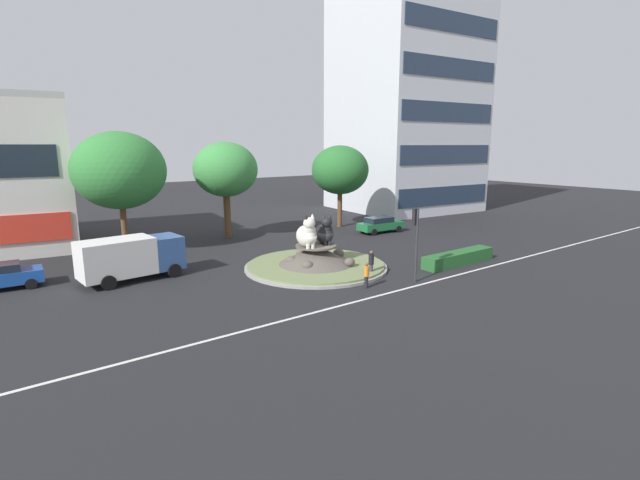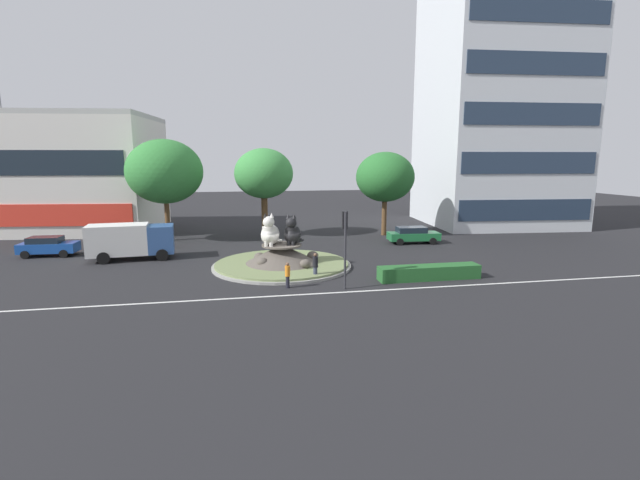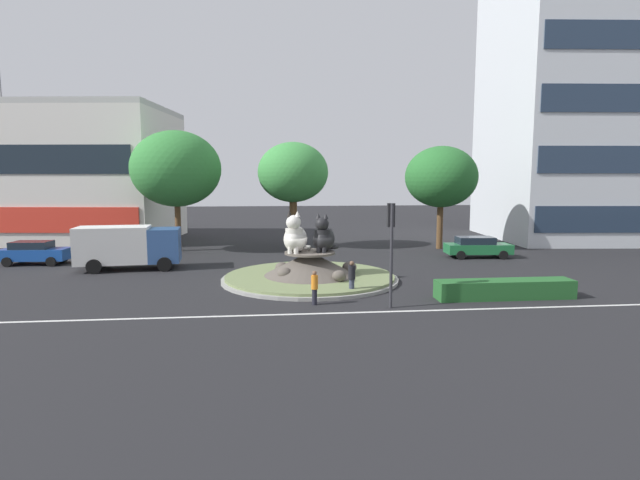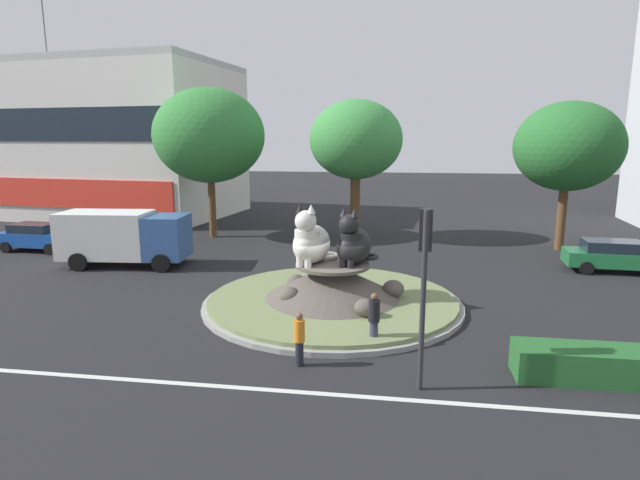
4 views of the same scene
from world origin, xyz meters
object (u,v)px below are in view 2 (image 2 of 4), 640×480
object	(u,v)px
broadleaf_tree_behind_island	(385,177)
delivery_box_truck	(131,240)
pedestrian_orange_shirt	(288,274)
hatchback_near_shophouse	(48,246)
shophouse_block	(45,174)
sedan_on_far_lane	(413,235)
second_tree_near_tower	(165,172)
pedestrian_black_shirt	(315,265)
office_tower	(498,99)
traffic_light_mast	(345,235)
third_tree_left	(264,174)
cat_statue_black	(292,233)
cat_statue_white	(270,233)

from	to	relation	value
broadleaf_tree_behind_island	delivery_box_truck	bearing A→B (deg)	-162.34
broadleaf_tree_behind_island	pedestrian_orange_shirt	distance (m)	21.85
hatchback_near_shophouse	shophouse_block	bearing A→B (deg)	111.83
sedan_on_far_lane	second_tree_near_tower	bearing A→B (deg)	169.79
pedestrian_black_shirt	office_tower	bearing A→B (deg)	71.58
second_tree_near_tower	pedestrian_orange_shirt	size ratio (longest dim) A/B	6.03
traffic_light_mast	sedan_on_far_lane	world-z (taller)	traffic_light_mast
shophouse_block	third_tree_left	xyz separation A→B (m)	(22.88, -8.37, 0.09)
office_tower	delivery_box_truck	xyz separation A→B (m)	(-38.58, -13.24, -13.08)
sedan_on_far_lane	pedestrian_orange_shirt	bearing A→B (deg)	-132.19
broadleaf_tree_behind_island	pedestrian_black_shirt	distance (m)	19.32
pedestrian_black_shirt	shophouse_block	bearing A→B (deg)	165.46
office_tower	pedestrian_orange_shirt	distance (m)	38.76
pedestrian_orange_shirt	traffic_light_mast	bearing A→B (deg)	149.91
broadleaf_tree_behind_island	cat_statue_black	bearing A→B (deg)	-132.66
third_tree_left	hatchback_near_shophouse	distance (m)	19.65
cat_statue_black	broadleaf_tree_behind_island	size ratio (longest dim) A/B	0.26
cat_statue_black	traffic_light_mast	distance (m)	6.80
traffic_light_mast	pedestrian_orange_shirt	world-z (taller)	traffic_light_mast
shophouse_block	pedestrian_orange_shirt	bearing A→B (deg)	-43.16
hatchback_near_shophouse	pedestrian_black_shirt	bearing A→B (deg)	-26.31
shophouse_block	pedestrian_black_shirt	xyz separation A→B (m)	(24.89, -25.71, -5.27)
third_tree_left	pedestrian_orange_shirt	bearing A→B (deg)	-90.02
traffic_light_mast	sedan_on_far_lane	bearing A→B (deg)	-34.69
shophouse_block	sedan_on_far_lane	bearing A→B (deg)	-15.44
traffic_light_mast	hatchback_near_shophouse	world-z (taller)	traffic_light_mast
traffic_light_mast	pedestrian_black_shirt	bearing A→B (deg)	28.77
shophouse_block	pedestrian_black_shirt	size ratio (longest dim) A/B	14.22
pedestrian_orange_shirt	delivery_box_truck	bearing A→B (deg)	-59.53
second_tree_near_tower	hatchback_near_shophouse	size ratio (longest dim) A/B	2.19
cat_statue_black	pedestrian_orange_shirt	size ratio (longest dim) A/B	1.40
third_tree_left	sedan_on_far_lane	size ratio (longest dim) A/B	1.83
cat_statue_white	traffic_light_mast	size ratio (longest dim) A/B	0.52
second_tree_near_tower	sedan_on_far_lane	world-z (taller)	second_tree_near_tower
second_tree_near_tower	shophouse_block	bearing A→B (deg)	146.07
cat_statue_white	sedan_on_far_lane	xyz separation A→B (m)	(13.76, 7.12, -1.70)
traffic_light_mast	delivery_box_truck	xyz separation A→B (m)	(-14.27, 10.99, -1.72)
second_tree_near_tower	cat_statue_black	bearing A→B (deg)	-51.14
third_tree_left	sedan_on_far_lane	world-z (taller)	third_tree_left
traffic_light_mast	office_tower	size ratio (longest dim) A/B	0.16
cat_statue_white	broadleaf_tree_behind_island	bearing A→B (deg)	147.44
cat_statue_black	traffic_light_mast	xyz separation A→B (m)	(2.30, -6.34, 0.81)
hatchback_near_shophouse	third_tree_left	bearing A→B (deg)	22.31
cat_statue_white	shophouse_block	xyz separation A→B (m)	(-22.29, 22.06, 3.66)
office_tower	cat_statue_black	bearing A→B (deg)	-141.25
pedestrian_orange_shirt	sedan_on_far_lane	size ratio (longest dim) A/B	0.33
cat_statue_white	shophouse_block	distance (m)	31.57
cat_statue_white	hatchback_near_shophouse	size ratio (longest dim) A/B	0.56
sedan_on_far_lane	hatchback_near_shophouse	bearing A→B (deg)	-176.21
traffic_light_mast	third_tree_left	bearing A→B (deg)	11.23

